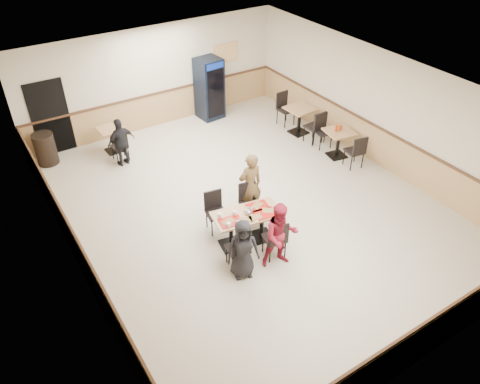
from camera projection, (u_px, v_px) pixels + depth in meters
ground at (249, 207)px, 11.12m from camera, size 10.00×10.00×0.00m
room_shell at (251, 124)px, 13.29m from camera, size 10.00×10.00×10.00m
main_table at (247, 223)px, 9.83m from camera, size 1.52×0.94×0.76m
main_chairs at (244, 224)px, 9.83m from camera, size 1.52×1.85×0.96m
diner_woman_left at (243, 249)px, 8.96m from camera, size 0.74×0.60×1.32m
diner_woman_right at (281, 235)px, 9.17m from camera, size 0.85×0.75×1.46m
diner_man_opposite at (250, 185)px, 10.45m from camera, size 0.61×0.42×1.59m
lone_diner at (121, 142)px, 12.26m from camera, size 0.83×0.46×1.34m
tabletop_clutter at (248, 214)px, 9.63m from camera, size 1.26×0.68×0.12m
side_table_near at (338, 140)px, 12.68m from camera, size 0.84×0.84×0.77m
side_table_near_chair_south at (354, 150)px, 12.27m from camera, size 0.53×0.53×0.98m
side_table_near_chair_north at (323, 131)px, 13.12m from camera, size 0.53×0.53×0.98m
side_table_far at (300, 116)px, 13.75m from camera, size 0.81×0.81×0.81m
side_table_far_chair_south at (314, 126)px, 13.32m from camera, size 0.51×0.51×1.03m
side_table_far_chair_north at (286, 109)px, 14.21m from camera, size 0.51×0.51×1.03m
condiment_caddy at (338, 128)px, 12.50m from camera, size 0.23×0.06×0.20m
back_table at (112, 136)px, 12.93m from camera, size 0.69×0.69×0.71m
back_table_chair_lone at (119, 146)px, 12.55m from camera, size 0.44×0.44×0.90m
pepsi_cooler at (209, 89)px, 14.38m from camera, size 0.77×0.78×1.89m
trash_bin at (45, 149)px, 12.44m from camera, size 0.55×0.55×0.87m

